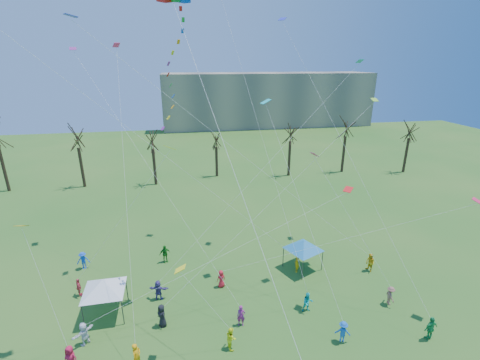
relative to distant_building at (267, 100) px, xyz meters
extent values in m
cube|color=gray|center=(0.00, 0.00, 0.00)|extent=(60.00, 14.00, 15.00)
cylinder|color=black|center=(-51.35, -45.52, -4.06)|extent=(0.44, 0.44, 6.87)
cylinder|color=black|center=(-40.66, -45.62, -4.43)|extent=(0.44, 0.44, 6.14)
cylinder|color=black|center=(-29.88, -46.46, -4.64)|extent=(0.44, 0.44, 5.71)
cylinder|color=black|center=(-19.98, -44.22, -5.00)|extent=(0.44, 0.44, 5.00)
cylinder|color=black|center=(-7.99, -46.00, -4.56)|extent=(0.44, 0.44, 5.88)
cylinder|color=black|center=(1.81, -45.72, -4.37)|extent=(0.44, 0.44, 6.26)
cylinder|color=black|center=(12.33, -47.75, -4.52)|extent=(0.44, 0.44, 5.97)
cylinder|color=white|center=(-22.53, -79.29, 4.54)|extent=(0.02, 0.02, 25.16)
cylinder|color=#3F3F44|center=(-33.18, -76.53, -6.41)|extent=(0.08, 0.08, 2.19)
cylinder|color=#3F3F44|center=(-30.47, -76.46, -6.41)|extent=(0.08, 0.08, 2.19)
cylinder|color=#3F3F44|center=(-33.26, -73.82, -6.41)|extent=(0.08, 0.08, 2.19)
cylinder|color=#3F3F44|center=(-30.55, -73.75, -6.41)|extent=(0.08, 0.08, 2.19)
pyramid|color=white|center=(-31.87, -75.14, -4.84)|extent=(4.17, 4.17, 0.94)
cylinder|color=#3F3F44|center=(-15.69, -73.68, -6.48)|extent=(0.09, 0.09, 2.04)
cylinder|color=#3F3F44|center=(-13.40, -72.62, -6.48)|extent=(0.09, 0.09, 2.04)
cylinder|color=#3F3F44|center=(-16.75, -71.39, -6.48)|extent=(0.09, 0.09, 2.04)
cylinder|color=#3F3F44|center=(-14.46, -70.33, -6.48)|extent=(0.09, 0.09, 2.04)
pyramid|color=teal|center=(-15.07, -72.01, -5.02)|extent=(3.52, 3.52, 0.87)
imported|color=#B51639|center=(-33.11, -79.87, -6.59)|extent=(1.03, 0.84, 1.81)
imported|color=#FFA20D|center=(-29.09, -80.42, -6.58)|extent=(0.69, 0.79, 1.83)
imported|color=#F4FF1A|center=(-23.01, -79.94, -6.68)|extent=(0.74, 0.89, 1.65)
imported|color=blue|center=(-15.35, -80.75, -6.69)|extent=(1.20, 0.96, 1.62)
imported|color=green|center=(-9.26, -81.62, -6.58)|extent=(1.14, 0.64, 1.84)
imported|color=white|center=(-32.83, -77.86, -6.64)|extent=(1.44, 1.53, 1.72)
imported|color=black|center=(-27.66, -77.09, -6.60)|extent=(0.93, 1.05, 1.81)
imported|color=#8D2373|center=(-21.98, -78.04, -6.67)|extent=(0.67, 0.51, 1.66)
imported|color=#0DB8B7|center=(-16.65, -77.52, -6.67)|extent=(0.84, 0.67, 1.66)
imported|color=#915D4F|center=(-9.91, -77.91, -6.70)|extent=(0.69, 1.08, 1.60)
imported|color=#DA4858|center=(-34.54, -72.48, -6.70)|extent=(0.77, 1.02, 1.60)
imported|color=#53418E|center=(-28.07, -74.04, -6.64)|extent=(1.67, 0.86, 1.72)
imported|color=red|center=(-22.87, -73.38, -6.71)|extent=(0.90, 0.74, 1.58)
imported|color=#E9AA0C|center=(-15.75, -72.40, -6.63)|extent=(0.52, 0.70, 1.75)
imported|color=gold|center=(-9.10, -73.52, -6.62)|extent=(0.83, 0.98, 1.77)
imported|color=blue|center=(-35.18, -68.47, -6.64)|extent=(1.20, 0.81, 1.71)
imported|color=#1A781B|center=(-27.73, -68.70, -6.60)|extent=(1.14, 0.79, 1.80)
cube|color=#DDA70B|center=(-35.15, -77.62, 1.68)|extent=(0.61, 0.71, 0.32)
cylinder|color=white|center=(-34.13, -78.75, -2.26)|extent=(0.01, 0.01, 8.07)
cube|color=#F82993|center=(-30.04, -68.16, 12.02)|extent=(0.67, 0.71, 0.34)
cylinder|color=white|center=(-29.57, -74.29, 2.91)|extent=(0.01, 0.01, 21.65)
cube|color=yellow|center=(-26.05, -79.67, -1.05)|extent=(0.73, 0.66, 0.41)
cylinder|color=white|center=(-24.53, -79.80, -3.62)|extent=(0.01, 0.01, 5.65)
cube|color=#1AC7C5|center=(-18.73, -71.01, 7.82)|extent=(0.86, 0.76, 0.36)
cylinder|color=white|center=(-17.04, -75.88, 0.81)|extent=(0.01, 0.01, 17.08)
cube|color=#2530D5|center=(-15.86, -65.12, 14.43)|extent=(0.90, 0.93, 0.31)
cylinder|color=white|center=(-12.56, -73.37, 4.11)|extent=(0.01, 0.01, 26.92)
cube|color=red|center=(-13.92, -76.68, 2.17)|extent=(0.90, 0.90, 0.21)
cylinder|color=white|center=(-23.37, -77.27, -2.02)|extent=(0.01, 0.01, 20.55)
cube|color=#8BDD34|center=(-9.15, -70.79, 7.75)|extent=(0.55, 0.67, 0.24)
cylinder|color=white|center=(-18.41, -73.94, 0.77)|extent=(0.01, 0.01, 23.79)
cube|color=#9E2D8D|center=(-34.86, -62.08, 11.92)|extent=(0.75, 0.88, 0.29)
cylinder|color=white|center=(-28.42, -70.06, 2.86)|extent=(0.01, 0.01, 27.11)
cylinder|color=white|center=(-18.93, -69.80, 5.49)|extent=(0.01, 0.01, 28.05)
cube|color=#CD2269|center=(-15.04, -72.79, 3.77)|extent=(0.76, 0.71, 0.39)
cylinder|color=white|center=(-12.48, -75.35, -1.22)|extent=(0.01, 0.01, 12.00)
cube|color=#E8FA1A|center=(-26.35, -73.59, 5.03)|extent=(0.93, 0.88, 0.37)
cylinder|color=white|center=(-30.45, -73.04, -0.58)|extent=(0.01, 0.01, 13.62)
cube|color=#1991C2|center=(-8.11, -65.70, 10.83)|extent=(0.61, 0.72, 0.36)
cylinder|color=white|center=(-18.09, -69.87, 2.32)|extent=(0.01, 0.01, 27.29)
cube|color=#F52856|center=(-5.53, -79.28, 1.72)|extent=(0.85, 0.89, 0.30)
cylinder|color=white|center=(-14.20, -76.33, -2.24)|extent=(0.01, 0.01, 19.79)
cylinder|color=white|center=(-25.35, -76.08, 3.97)|extent=(0.01, 0.01, 28.64)
cube|color=blue|center=(-30.73, -77.02, 13.07)|extent=(0.78, 0.72, 0.17)
cylinder|color=white|center=(-19.92, -75.27, 3.44)|extent=(0.01, 0.01, 28.92)
camera|label=1|loc=(-25.49, -97.29, 10.92)|focal=25.00mm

